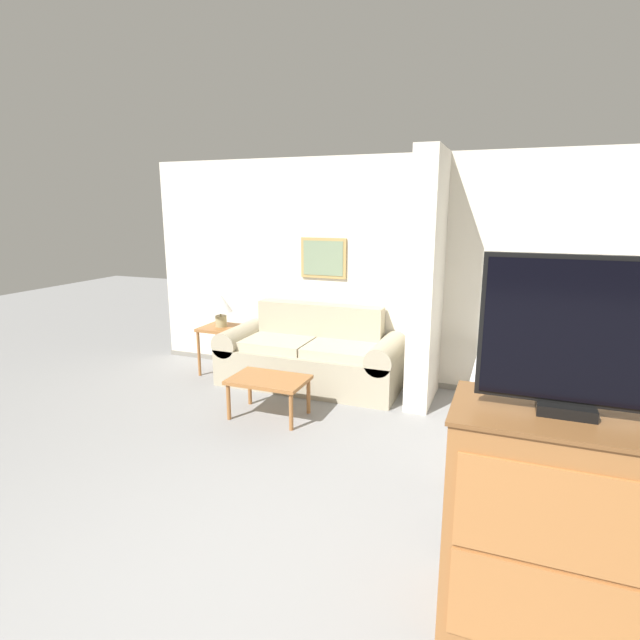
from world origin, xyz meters
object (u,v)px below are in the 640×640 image
Objects in this scene: tv_dresser at (552,527)px; backpack at (591,372)px; coffee_table at (269,383)px; bed at (559,415)px; table_lamp at (220,305)px; couch at (311,357)px; tv at (574,337)px.

tv_dresser is 2.37× the size of backpack.
coffee_table is 2.64m from bed.
table_lamp is 4.05m from backpack.
backpack is at bearing -21.01° from couch.
bed is at bearing 7.49° from coffee_table.
couch is 2.66m from bed.
couch is 2.71× the size of tv.
couch is 1.85× the size of tv_dresser.
tv_dresser is at bearing -90.00° from tv.
table_lamp is 0.37× the size of tv_dresser.
table_lamp is at bearing 139.15° from coffee_table.
tv reaches higher than couch.
tv_dresser reaches higher than backpack.
table_lamp is 3.87m from bed.
backpack is at bearing -0.87° from coffee_table.
tv is at bearing -37.10° from coffee_table.
coffee_table is at bearing -172.51° from bed.
tv_dresser is at bearing -38.37° from table_lamp.
tv is 0.37× the size of bed.
couch is 1.31m from table_lamp.
couch is at bearing 165.66° from bed.
backpack reaches higher than bed.
backpack is (2.76, -0.04, 0.46)m from coffee_table.
couch is at bearing 158.99° from backpack.
coffee_table is 2.80m from backpack.
tv_dresser is 1.47× the size of tv.
backpack is (0.35, 1.78, -0.68)m from tv.
bed is (3.77, -0.65, -0.58)m from table_lamp.
backpack is (2.72, -1.05, 0.48)m from couch.
coffee_table is 0.36× the size of bed.
bed is (2.62, 0.34, -0.06)m from coffee_table.
tv_dresser is (2.41, -1.82, 0.22)m from coffee_table.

